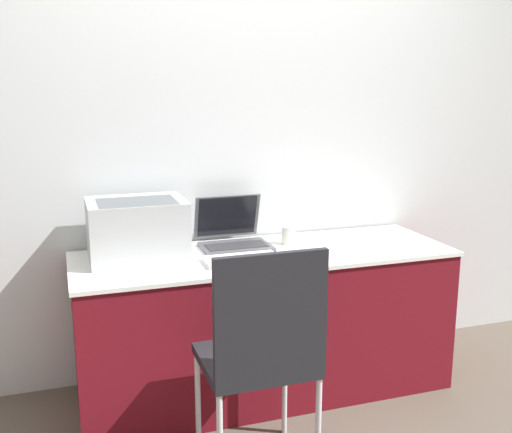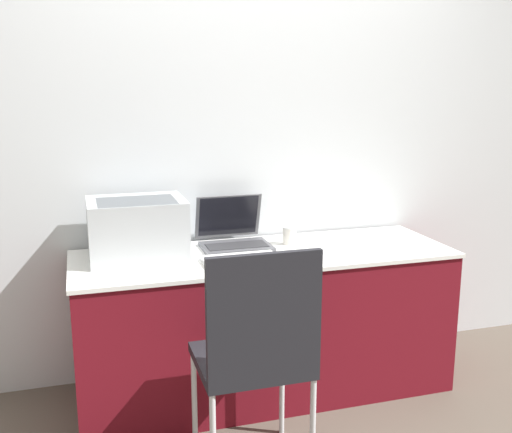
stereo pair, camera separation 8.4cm
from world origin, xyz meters
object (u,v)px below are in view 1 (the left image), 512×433
Objects in this scene: chair at (262,346)px; external_keyboard at (241,259)px; coffee_cup at (289,235)px; laptop_left at (233,235)px; printer at (137,227)px.

external_keyboard is at bearing 80.84° from chair.
coffee_cup is (0.33, 0.23, 0.04)m from external_keyboard.
chair reaches higher than external_keyboard.
printer is at bearing -170.70° from laptop_left.
laptop_left is at bearing 81.27° from chair.
printer reaches higher than laptop_left.
external_keyboard is at bearing -145.37° from coffee_cup.
coffee_cup is at bearing 34.63° from external_keyboard.
printer is at bearing 155.94° from external_keyboard.
coffee_cup is 0.10× the size of chair.
chair is (-0.09, -0.57, -0.18)m from external_keyboard.
printer reaches higher than external_keyboard.
chair is at bearing -117.87° from coffee_cup.
printer is 0.47× the size of chair.
laptop_left reaches higher than chair.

